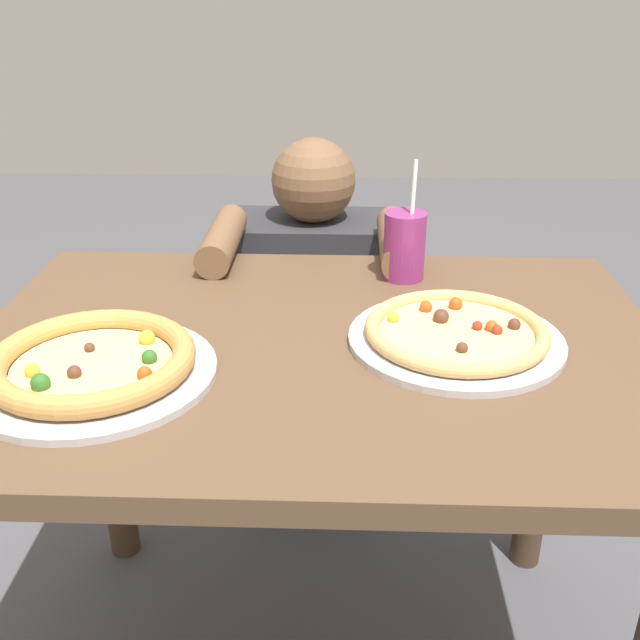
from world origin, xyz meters
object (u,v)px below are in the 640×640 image
diner_seated (314,346)px  pizza_near (92,364)px  pizza_far (456,333)px  drink_cup_colored (404,245)px

diner_seated → pizza_near: bearing=-111.5°
pizza_near → diner_seated: size_ratio=0.38×
pizza_near → diner_seated: (0.29, 0.75, -0.35)m
pizza_near → pizza_far: 0.57m
pizza_far → drink_cup_colored: drink_cup_colored is taller
drink_cup_colored → diner_seated: size_ratio=0.24×
drink_cup_colored → pizza_near: bearing=-139.7°
pizza_far → pizza_near: bearing=-166.3°
pizza_far → diner_seated: size_ratio=0.37×
pizza_near → drink_cup_colored: drink_cup_colored is taller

